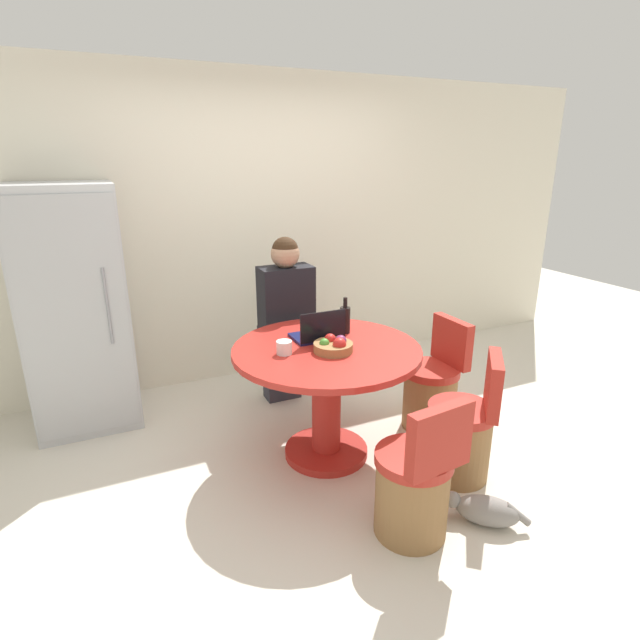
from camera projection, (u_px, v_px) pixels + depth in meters
ground_plane at (340, 460)px, 3.31m from camera, size 12.00×12.00×0.00m
wall_back at (255, 231)px, 4.34m from camera, size 7.00×0.06×2.60m
refrigerator at (76, 310)px, 3.56m from camera, size 0.69×0.68×1.75m
dining_table at (326, 380)px, 3.21m from camera, size 1.19×1.19×0.78m
chair_near_camera at (415, 487)px, 2.59m from camera, size 0.41×0.42×0.82m
chair_near_right_corner at (462, 435)px, 3.07m from camera, size 0.47×0.47×0.82m
chair_right_side at (432, 391)px, 3.65m from camera, size 0.41×0.41×0.82m
person_seated at (285, 314)px, 3.86m from camera, size 0.40×0.37×1.36m
laptop at (318, 333)px, 3.26m from camera, size 0.31×0.23×0.21m
fruit_bowl at (334, 346)px, 3.06m from camera, size 0.24×0.24×0.10m
coffee_cup at (284, 347)px, 3.02m from camera, size 0.10×0.10×0.08m
bottle at (345, 319)px, 3.37m from camera, size 0.07×0.07×0.25m
cat at (485, 510)px, 2.72m from camera, size 0.36×0.35×0.16m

